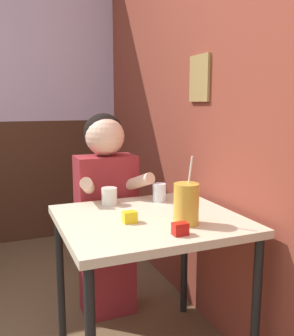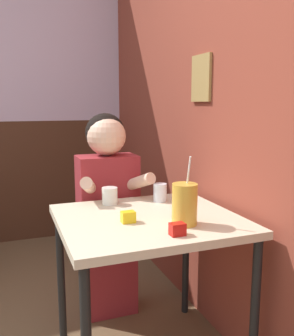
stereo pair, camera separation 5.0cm
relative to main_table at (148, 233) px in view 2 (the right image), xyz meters
name	(u,v)px [view 2 (the right image)]	position (x,y,z in m)	size (l,w,h in m)	color
brick_wall_right	(174,89)	(0.48, 0.77, 0.69)	(0.08, 4.40, 2.70)	brown
main_table	(148,233)	(0.00, 0.00, 0.00)	(0.81, 0.74, 0.74)	beige
person_seated	(108,207)	(-0.06, 0.51, 0.00)	(0.42, 0.42, 1.20)	maroon
cocktail_pitcher	(185,204)	(0.11, -0.16, 0.17)	(0.11, 0.11, 0.30)	gold
glass_near_pitcher	(160,193)	(0.16, 0.23, 0.13)	(0.07, 0.07, 0.10)	silver
glass_center	(110,196)	(-0.11, 0.27, 0.13)	(0.08, 0.08, 0.09)	silver
condiment_ketchup	(177,229)	(0.02, -0.27, 0.11)	(0.06, 0.04, 0.05)	#B7140F
condiment_mustard	(128,217)	(-0.11, -0.05, 0.11)	(0.06, 0.04, 0.05)	yellow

